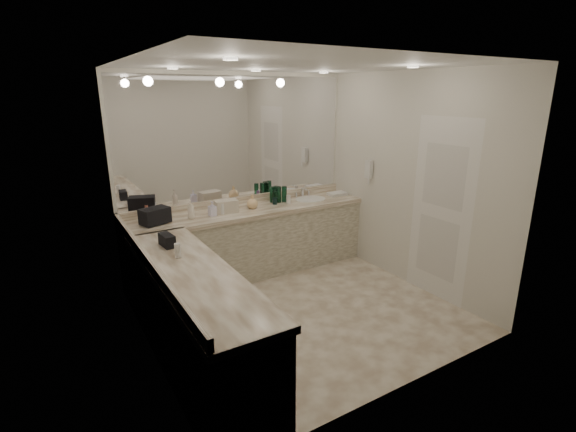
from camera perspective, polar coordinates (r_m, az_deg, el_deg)
floor at (r=4.79m, az=1.59°, el=-12.78°), size 3.20×3.20×0.00m
ceiling at (r=4.19m, az=1.89°, el=20.00°), size 3.20×3.20×0.00m
wall_back at (r=5.60m, az=-6.70°, el=5.66°), size 3.20×0.02×2.60m
wall_left at (r=3.72m, az=-19.44°, el=-0.80°), size 0.02×3.00×2.60m
wall_right at (r=5.33m, az=16.36°, el=4.55°), size 0.02×3.00×2.60m
vanity_back_base at (r=5.57m, az=-5.10°, el=-3.75°), size 3.20×0.60×0.84m
vanity_back_top at (r=5.42m, az=-5.17°, el=0.68°), size 3.20×0.64×0.06m
vanity_left_base at (r=3.87m, az=-12.71°, el=-13.83°), size 0.60×2.40×0.84m
vanity_left_top at (r=3.66m, az=-13.00°, el=-7.70°), size 0.64×2.42×0.06m
backsplash_back at (r=5.65m, az=-6.49°, el=2.14°), size 3.20×0.04×0.10m
backsplash_left at (r=3.84m, az=-18.65°, el=-5.75°), size 0.04×3.00×0.10m
mirror_back at (r=5.52m, az=-6.81°, el=10.49°), size 3.12×0.01×1.55m
mirror_left at (r=3.62m, az=-19.98°, el=6.43°), size 0.01×2.92×1.55m
sink at (r=5.89m, az=3.10°, el=2.25°), size 0.44×0.44×0.03m
faucet at (r=6.04m, az=1.99°, el=3.37°), size 0.24×0.16×0.14m
wall_phone at (r=5.78m, az=10.99°, el=6.31°), size 0.06×0.10×0.24m
door at (r=5.06m, az=20.16°, el=0.67°), size 0.02×0.82×2.10m
black_toiletry_bag at (r=4.98m, az=-17.73°, el=-0.08°), size 0.36×0.29×0.18m
black_bag_spill at (r=4.25m, az=-16.22°, el=-3.21°), size 0.12×0.23×0.12m
cream_cosmetic_case at (r=5.28m, az=-8.45°, el=1.37°), size 0.30×0.20×0.16m
hand_towel at (r=6.15m, az=6.77°, el=3.04°), size 0.27×0.19×0.04m
lotion_left at (r=3.93m, az=-14.85°, el=-4.62°), size 0.06×0.06×0.13m
soap_bottle_a at (r=5.08m, az=-13.16°, el=0.88°), size 0.10×0.10×0.22m
soap_bottle_b at (r=5.15m, az=-10.32°, el=1.00°), size 0.09×0.09×0.18m
soap_bottle_c at (r=5.41m, az=-4.91°, el=1.99°), size 0.15×0.15×0.19m
green_bottle_0 at (r=5.70m, az=-1.31°, el=2.98°), size 0.07×0.07×0.22m
green_bottle_1 at (r=5.70m, az=-2.18°, el=2.96°), size 0.07×0.07×0.21m
green_bottle_2 at (r=5.74m, az=-1.68°, el=3.06°), size 0.07×0.07×0.22m
green_bottle_3 at (r=5.59m, az=-1.82°, el=2.53°), size 0.06×0.06×0.19m
green_bottle_4 at (r=5.71m, az=-0.51°, el=3.01°), size 0.07×0.07×0.22m
amenity_bottle_0 at (r=4.98m, az=-18.54°, el=-0.36°), size 0.05×0.05×0.14m
amenity_bottle_1 at (r=5.63m, az=-1.87°, el=2.13°), size 0.05×0.05×0.09m
amenity_bottle_2 at (r=5.63m, az=0.06°, el=2.28°), size 0.06×0.06×0.12m
amenity_bottle_3 at (r=5.11m, az=-17.75°, el=-0.14°), size 0.04×0.04×0.10m
amenity_bottle_4 at (r=5.20m, az=-9.00°, el=0.99°), size 0.05×0.05×0.14m
amenity_bottle_5 at (r=5.00m, az=-16.10°, el=-0.16°), size 0.05×0.05×0.13m
amenity_bottle_6 at (r=5.02m, az=-16.04°, el=-0.29°), size 0.06×0.06×0.10m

